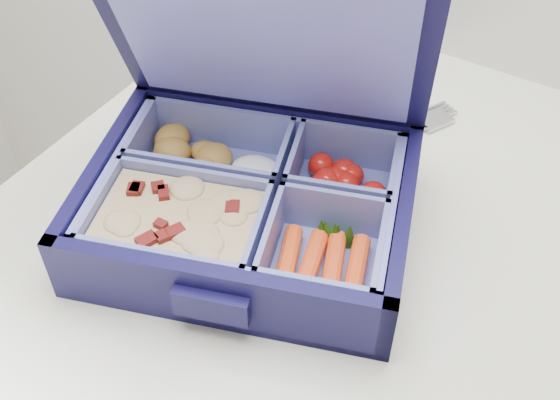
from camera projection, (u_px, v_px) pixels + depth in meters
The scene contains 3 objects.
bento_box at pixel (249, 205), 0.55m from camera, with size 0.25×0.19×0.06m, color #0F0C38, non-canonical shape.
burner_grate_rear at pixel (344, 80), 0.70m from camera, with size 0.16×0.16×0.02m, color black.
fork at pixel (355, 153), 0.63m from camera, with size 0.03×0.19×0.01m, color #A7A6B3, non-canonical shape.
Camera 1 is at (-0.57, 1.28, 1.41)m, focal length 45.00 mm.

